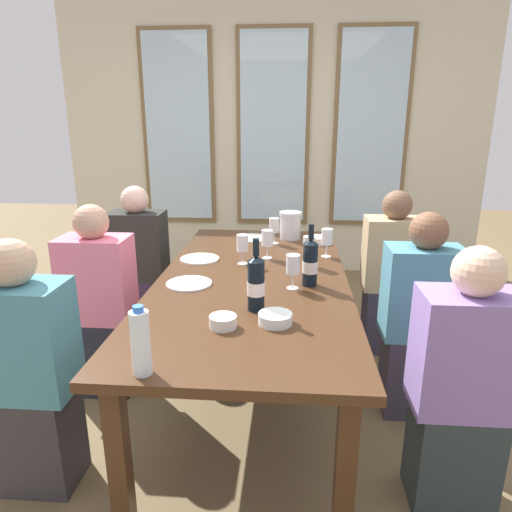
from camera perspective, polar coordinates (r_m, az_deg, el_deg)
ground_plane at (r=2.76m, az=-0.37°, el=-17.29°), size 12.00×12.00×0.00m
back_wall_with_windows at (r=4.70m, az=2.16°, el=15.57°), size 4.19×0.10×2.90m
dining_table at (r=2.45m, az=-0.40°, el=-4.21°), size 0.99×2.12×0.74m
white_plate_0 at (r=3.20m, az=-0.35°, el=2.27°), size 0.23×0.23×0.01m
white_plate_1 at (r=2.34m, az=-8.37°, el=-3.42°), size 0.23×0.23×0.01m
white_plate_2 at (r=2.74m, az=-7.04°, el=-0.35°), size 0.23×0.23×0.01m
metal_pitcher at (r=3.19m, az=4.31°, el=3.86°), size 0.16×0.16×0.19m
wine_bottle_0 at (r=1.97m, az=-0.00°, el=-3.39°), size 0.08×0.08×0.32m
wine_bottle_1 at (r=2.28m, az=6.79°, el=-0.79°), size 0.08×0.08×0.31m
tasting_bowl_0 at (r=1.85m, az=-4.15°, el=-8.18°), size 0.11×0.11×0.05m
tasting_bowl_1 at (r=1.88m, az=2.43°, el=-7.81°), size 0.14×0.14×0.04m
tasting_bowl_2 at (r=3.10m, az=7.68°, el=2.01°), size 0.14×0.14×0.05m
water_bottle at (r=1.54m, az=-14.22°, el=-10.41°), size 0.06×0.06×0.24m
wine_glass_0 at (r=2.71m, az=1.41°, el=2.18°), size 0.07×0.07×0.17m
wine_glass_1 at (r=3.05m, az=2.30°, el=3.70°), size 0.07×0.07×0.17m
wine_glass_2 at (r=2.23m, az=4.65°, el=-1.26°), size 0.07×0.07×0.17m
wine_glass_3 at (r=2.59m, az=6.65°, el=1.23°), size 0.07×0.07×0.17m
wine_glass_4 at (r=2.78m, az=8.86°, el=2.31°), size 0.07×0.07×0.17m
wine_glass_5 at (r=2.61m, az=-1.70°, el=1.45°), size 0.07×0.07×0.17m
seated_person_0 at (r=3.36m, az=-14.31°, el=-1.41°), size 0.38×0.24×1.11m
seated_person_1 at (r=3.20m, az=16.50°, el=-2.54°), size 0.38×0.24×1.11m
seated_person_2 at (r=2.16m, az=-26.57°, el=-13.21°), size 0.38×0.24×1.11m
seated_person_3 at (r=2.02m, az=24.25°, el=-15.03°), size 0.38×0.24×1.11m
seated_person_4 at (r=2.74m, az=-18.94°, el=-5.97°), size 0.38×0.24×1.11m
seated_person_5 at (r=2.56m, az=19.66°, el=-7.76°), size 0.38×0.24×1.11m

